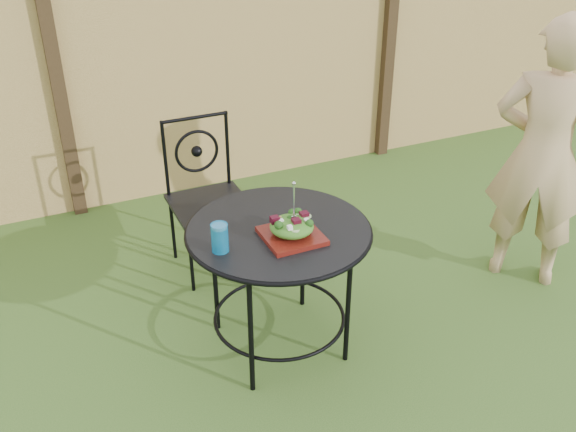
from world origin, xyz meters
The scene contains 9 objects.
ground centered at (0.00, 0.00, 0.00)m, with size 60.00×60.00×0.00m, color #264616.
fence centered at (0.00, 2.19, 0.95)m, with size 8.00×0.12×1.90m.
patio_table centered at (-0.55, 0.19, 0.59)m, with size 0.92×0.92×0.72m.
patio_chair centered at (-0.63, 1.10, 0.50)m, with size 0.46×0.46×0.95m.
diner centered at (1.10, 0.17, 0.81)m, with size 0.59×0.39×1.62m, color tan.
salad_plate centered at (-0.53, 0.08, 0.74)m, with size 0.27×0.27×0.02m, color #450F09.
salad centered at (-0.53, 0.08, 0.79)m, with size 0.21×0.21×0.08m, color #235614.
fork centered at (-0.52, 0.08, 0.92)m, with size 0.01×0.01×0.18m, color silver.
drinking_glass centered at (-0.87, 0.11, 0.79)m, with size 0.08×0.08×0.14m, color #0D6697.
Camera 1 is at (-1.62, -2.29, 2.32)m, focal length 40.00 mm.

